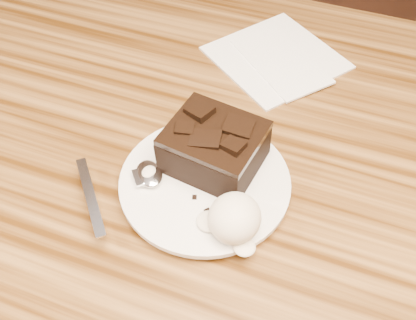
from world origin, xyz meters
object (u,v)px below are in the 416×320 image
(ice_cream_scoop, at_px, (235,218))
(spoon, at_px, (149,175))
(napkin, at_px, (276,57))
(dining_table, at_px, (256,317))
(plate, at_px, (205,184))
(brownie, at_px, (214,149))

(ice_cream_scoop, xyz_separation_m, spoon, (-0.11, 0.03, -0.01))
(napkin, bearing_deg, ice_cream_scoop, -82.69)
(dining_table, height_order, napkin, napkin)
(dining_table, distance_m, spoon, 0.42)
(dining_table, relative_size, spoon, 7.26)
(dining_table, relative_size, plate, 6.16)
(dining_table, bearing_deg, plate, -158.69)
(ice_cream_scoop, bearing_deg, dining_table, 69.27)
(plate, xyz_separation_m, ice_cream_scoop, (0.05, -0.05, 0.03))
(dining_table, bearing_deg, spoon, -160.39)
(dining_table, distance_m, brownie, 0.42)
(brownie, distance_m, ice_cream_scoop, 0.09)
(dining_table, distance_m, napkin, 0.45)
(plate, bearing_deg, dining_table, 21.31)
(ice_cream_scoop, bearing_deg, plate, 136.56)
(dining_table, distance_m, plate, 0.39)
(spoon, height_order, napkin, spoon)
(ice_cream_scoop, bearing_deg, napkin, 97.31)
(ice_cream_scoop, xyz_separation_m, napkin, (-0.04, 0.31, -0.03))
(brownie, distance_m, napkin, 0.24)
(napkin, bearing_deg, dining_table, -72.98)
(dining_table, distance_m, ice_cream_scoop, 0.42)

